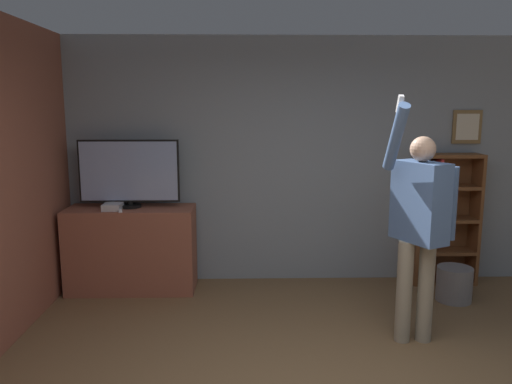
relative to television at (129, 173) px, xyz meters
The scene contains 9 objects.
wall_back 1.68m from the television, 10.42° to the left, with size 6.74×0.09×2.70m.
wall_side_brick 1.40m from the television, 122.75° to the right, with size 0.06×4.50×2.70m.
tv_ledge 0.82m from the television, 90.00° to the right, with size 1.33×0.52×0.90m.
television is the anchor object (origin of this frame).
game_console 0.39m from the television, 142.20° to the right, with size 0.18×0.21×0.07m.
remote_loose 0.42m from the television, 109.67° to the right, with size 0.09×0.14×0.02m.
bookshelf 3.40m from the television, ahead, with size 0.70×0.28×1.45m.
person 2.93m from the television, 26.22° to the right, with size 0.60×0.58×2.04m.
waste_bin 3.53m from the television, ahead, with size 0.35×0.35×0.35m.
Camera 1 is at (-0.43, -2.58, 1.96)m, focal length 35.00 mm.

